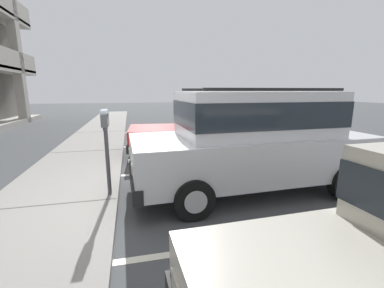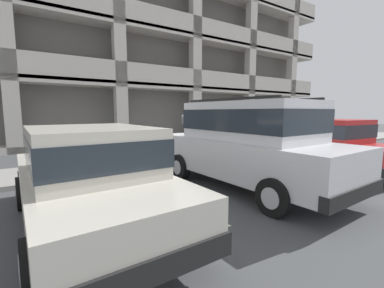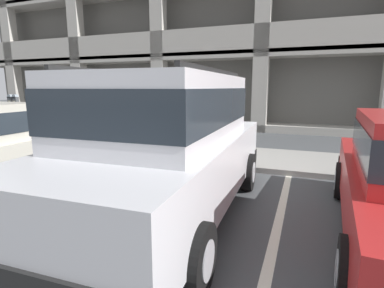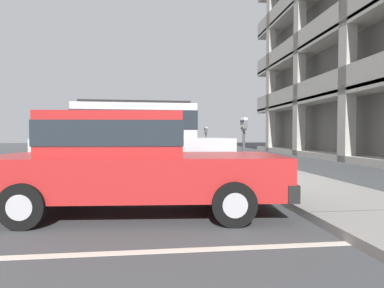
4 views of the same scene
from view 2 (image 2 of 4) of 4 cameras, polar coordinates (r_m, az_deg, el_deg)
The scene contains 7 objects.
ground_plane at distance 8.01m, azimuth -1.15°, elevation -5.84°, with size 80.00×80.00×0.10m.
sidewalk at distance 9.09m, azimuth -5.51°, elevation -3.60°, with size 40.00×2.20×0.12m.
parking_stall_lines at distance 7.97m, azimuth 14.38°, elevation -5.74°, with size 13.15×4.80×0.01m.
silver_suv at distance 6.01m, azimuth 12.31°, elevation 0.67°, with size 2.13×4.84×2.03m.
red_sedan at distance 4.12m, azimuth -21.90°, elevation -6.40°, with size 1.94×4.53×1.54m.
dark_hatchback at distance 8.57m, azimuth 26.39°, elevation 0.17°, with size 2.05×4.59×1.54m.
parking_meter_near at distance 8.24m, azimuth -1.06°, elevation 3.83°, with size 0.35×0.12×1.55m.
Camera 2 is at (-4.14, -6.62, 1.75)m, focal length 24.00 mm.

